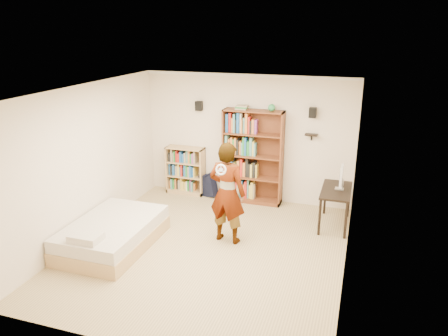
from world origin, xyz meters
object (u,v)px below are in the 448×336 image
Objects in this scene: low_bookshelf at (186,170)px; tall_bookshelf at (253,157)px; daybed at (112,231)px; computer_desk at (335,207)px; person at (227,193)px.

tall_bookshelf is at bearing -0.86° from low_bookshelf.
daybed is at bearing -123.46° from tall_bookshelf.
tall_bookshelf is 1.86× the size of computer_desk.
daybed is (-3.56, -2.02, -0.08)m from computer_desk.
low_bookshelf is 0.59× the size of person.
tall_bookshelf reaches higher than daybed.
daybed is at bearing -150.50° from computer_desk.
tall_bookshelf is at bearing -81.72° from person.
tall_bookshelf reaches higher than low_bookshelf.
tall_bookshelf is 1.11× the size of person.
person is at bearing -145.31° from computer_desk.
daybed is 1.07× the size of person.
low_bookshelf is (-1.55, 0.02, -0.46)m from tall_bookshelf.
low_bookshelf is 2.73m from daybed.
low_bookshelf is 0.55× the size of daybed.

